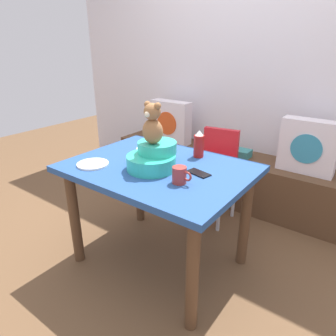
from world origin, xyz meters
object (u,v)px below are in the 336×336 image
(cell_phone, at_px, (199,173))
(coffee_mug, at_px, (180,175))
(pillow_floral_right, at_px, (308,147))
(dining_table, at_px, (159,182))
(dinner_plate_far, at_px, (93,164))
(pillow_floral_left, at_px, (171,122))
(infant_seat_teal, at_px, (154,157))
(ketchup_bottle, at_px, (199,144))
(book_stack, at_px, (240,153))
(dinner_plate_near, at_px, (150,149))
(highchair, at_px, (215,163))
(teddy_bear, at_px, (153,124))

(cell_phone, bearing_deg, coffee_mug, -173.88)
(pillow_floral_right, relative_size, dining_table, 0.39)
(dining_table, relative_size, dinner_plate_far, 5.67)
(pillow_floral_left, height_order, infant_seat_teal, same)
(dining_table, relative_size, ketchup_bottle, 6.13)
(book_stack, height_order, dinner_plate_near, dinner_plate_near)
(pillow_floral_left, bearing_deg, cell_phone, -47.76)
(coffee_mug, relative_size, dinner_plate_near, 0.60)
(highchair, xyz_separation_m, cell_phone, (0.25, -0.70, 0.22))
(infant_seat_teal, bearing_deg, pillow_floral_right, 62.42)
(infant_seat_teal, relative_size, dinner_plate_far, 1.65)
(dinner_plate_near, bearing_deg, book_stack, 73.72)
(pillow_floral_right, bearing_deg, infant_seat_teal, -117.58)
(infant_seat_teal, height_order, cell_phone, infant_seat_teal)
(ketchup_bottle, bearing_deg, highchair, 102.70)
(teddy_bear, bearing_deg, cell_phone, 19.17)
(infant_seat_teal, bearing_deg, highchair, 88.99)
(book_stack, distance_m, dinner_plate_near, 1.04)
(pillow_floral_right, distance_m, teddy_bear, 1.40)
(pillow_floral_left, xyz_separation_m, dinner_plate_near, (0.51, -0.95, 0.07))
(teddy_bear, bearing_deg, highchair, 88.99)
(highchair, distance_m, teddy_bear, 0.93)
(cell_phone, bearing_deg, highchair, 32.27)
(book_stack, distance_m, dining_table, 1.18)
(pillow_floral_left, bearing_deg, highchair, -28.72)
(book_stack, distance_m, ketchup_bottle, 0.95)
(book_stack, relative_size, highchair, 0.25)
(ketchup_bottle, relative_size, coffee_mug, 1.54)
(teddy_bear, xyz_separation_m, dinner_plate_far, (-0.35, -0.19, -0.27))
(pillow_floral_left, height_order, dinner_plate_far, pillow_floral_left)
(highchair, bearing_deg, coffee_mug, -74.92)
(dinner_plate_far, bearing_deg, cell_phone, 24.49)
(book_stack, relative_size, dinner_plate_far, 1.00)
(teddy_bear, distance_m, cell_phone, 0.39)
(pillow_floral_left, xyz_separation_m, ketchup_bottle, (0.86, -0.87, 0.15))
(infant_seat_teal, distance_m, cell_phone, 0.29)
(ketchup_bottle, distance_m, dinner_plate_near, 0.37)
(pillow_floral_left, distance_m, ketchup_bottle, 1.23)
(highchair, distance_m, dinner_plate_near, 0.63)
(dining_table, xyz_separation_m, ketchup_bottle, (0.12, 0.29, 0.20))
(ketchup_bottle, xyz_separation_m, dinner_plate_far, (-0.46, -0.53, -0.08))
(pillow_floral_right, xyz_separation_m, highchair, (-0.62, -0.42, -0.16))
(pillow_floral_left, height_order, ketchup_bottle, ketchup_bottle)
(teddy_bear, height_order, ketchup_bottle, teddy_bear)
(ketchup_bottle, relative_size, dinner_plate_far, 0.92)
(pillow_floral_left, xyz_separation_m, dinner_plate_far, (0.40, -1.39, 0.07))
(pillow_floral_right, distance_m, dining_table, 1.32)
(infant_seat_teal, relative_size, teddy_bear, 1.32)
(book_stack, xyz_separation_m, teddy_bear, (-0.04, -1.23, 0.52))
(coffee_mug, distance_m, cell_phone, 0.18)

